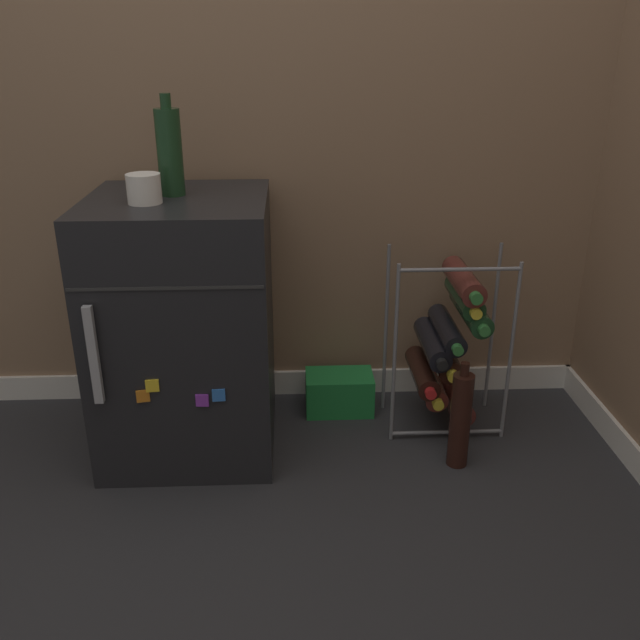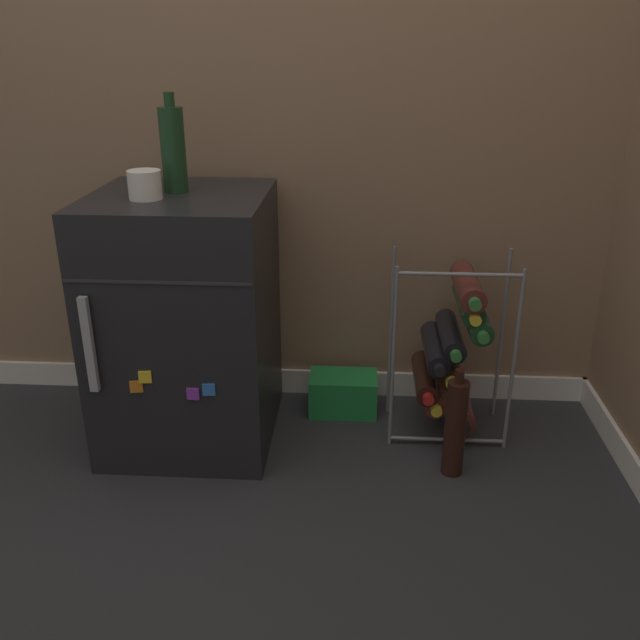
% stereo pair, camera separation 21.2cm
% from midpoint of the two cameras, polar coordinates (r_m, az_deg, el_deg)
% --- Properties ---
extents(ground_plane, '(14.00, 14.00, 0.00)m').
position_cam_midpoint_polar(ground_plane, '(1.97, -4.01, -15.53)').
color(ground_plane, '#28282B').
extents(wall_back, '(6.97, 0.07, 2.50)m').
position_cam_midpoint_polar(wall_back, '(2.25, -4.55, 23.21)').
color(wall_back, '#84664C').
rests_on(wall_back, ground_plane).
extents(mini_fridge, '(0.52, 0.55, 0.80)m').
position_cam_midpoint_polar(mini_fridge, '(2.13, -14.05, -0.61)').
color(mini_fridge, black).
rests_on(mini_fridge, ground_plane).
extents(wine_rack, '(0.38, 0.32, 0.60)m').
position_cam_midpoint_polar(wine_rack, '(2.22, 8.06, -1.89)').
color(wine_rack, slate).
rests_on(wine_rack, ground_plane).
extents(soda_box, '(0.23, 0.15, 0.14)m').
position_cam_midpoint_polar(soda_box, '(2.38, -0.92, -6.17)').
color(soda_box, '#1E7F38').
rests_on(soda_box, ground_plane).
extents(fridge_top_cup, '(0.09, 0.09, 0.08)m').
position_cam_midpoint_polar(fridge_top_cup, '(1.96, -17.69, 10.46)').
color(fridge_top_cup, silver).
rests_on(fridge_top_cup, mini_fridge).
extents(fridge_top_bottle, '(0.07, 0.07, 0.28)m').
position_cam_midpoint_polar(fridge_top_bottle, '(2.03, -15.59, 13.50)').
color(fridge_top_bottle, '#19381E').
rests_on(fridge_top_bottle, mini_fridge).
extents(loose_bottle_floor, '(0.06, 0.06, 0.35)m').
position_cam_midpoint_polar(loose_bottle_floor, '(2.07, 8.87, -8.35)').
color(loose_bottle_floor, black).
rests_on(loose_bottle_floor, ground_plane).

